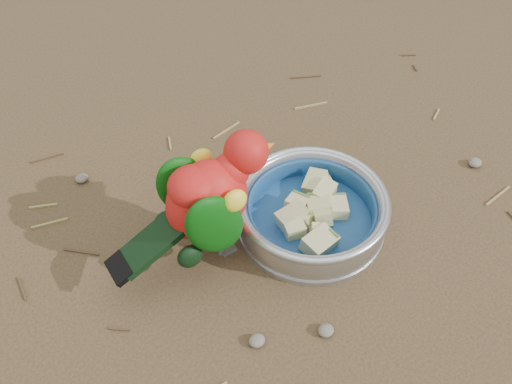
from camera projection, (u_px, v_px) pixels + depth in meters
ground at (342, 241)px, 0.85m from camera, size 60.00×60.00×0.00m
food_bowl at (310, 222)px, 0.86m from camera, size 0.22×0.22×0.02m
bowl_wall at (312, 209)px, 0.84m from camera, size 0.22×0.22×0.04m
fruit_wedges at (311, 212)px, 0.84m from camera, size 0.13×0.13×0.03m
lory_parrot at (211, 206)px, 0.77m from camera, size 0.23×0.11×0.19m
ground_debris at (330, 203)px, 0.89m from camera, size 0.90×0.80×0.01m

